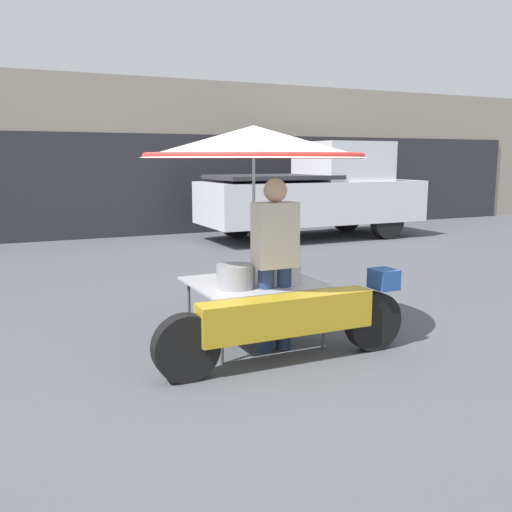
% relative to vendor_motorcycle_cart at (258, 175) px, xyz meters
% --- Properties ---
extents(ground_plane, '(36.00, 36.00, 0.00)m').
position_rel_vendor_motorcycle_cart_xyz_m(ground_plane, '(-0.19, -0.31, -1.58)').
color(ground_plane, '#4C4F54').
extents(shopfront_building, '(28.00, 2.06, 3.51)m').
position_rel_vendor_motorcycle_cart_xyz_m(shopfront_building, '(-0.19, 9.05, 0.17)').
color(shopfront_building, gray).
rests_on(shopfront_building, ground).
extents(vendor_motorcycle_cart, '(2.31, 2.04, 2.01)m').
position_rel_vendor_motorcycle_cart_xyz_m(vendor_motorcycle_cart, '(0.00, 0.00, 0.00)').
color(vendor_motorcycle_cart, black).
rests_on(vendor_motorcycle_cart, ground).
extents(vendor_person, '(0.38, 0.22, 1.55)m').
position_rel_vendor_motorcycle_cart_xyz_m(vendor_person, '(0.06, -0.22, -0.71)').
color(vendor_person, navy).
rests_on(vendor_person, ground).
extents(pickup_truck, '(4.82, 1.85, 2.09)m').
position_rel_vendor_motorcycle_cart_xyz_m(pickup_truck, '(4.27, 6.08, -0.59)').
color(pickup_truck, black).
rests_on(pickup_truck, ground).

